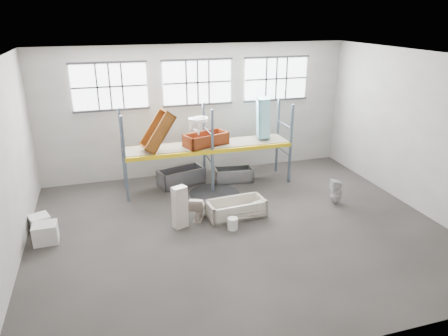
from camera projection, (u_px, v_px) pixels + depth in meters
name	position (u px, v px, depth m)	size (l,w,h in m)	color
floor	(238.00, 230.00, 12.45)	(12.00, 10.00, 0.10)	#4B4541
ceiling	(241.00, 55.00, 10.64)	(12.00, 10.00, 0.10)	silver
wall_back	(198.00, 111.00, 16.06)	(12.00, 0.10, 5.00)	#9D9890
wall_front	(336.00, 238.00, 7.02)	(12.00, 0.10, 5.00)	#ACA79F
wall_left	(0.00, 172.00, 9.90)	(0.10, 10.00, 5.00)	#BAB5AC
wall_right	(419.00, 132.00, 13.18)	(0.10, 10.00, 5.00)	#A8A49C
window_left	(110.00, 87.00, 14.71)	(2.60, 0.04, 1.60)	white
window_mid	(198.00, 82.00, 15.58)	(2.60, 0.04, 1.60)	white
window_right	(276.00, 79.00, 16.44)	(2.60, 0.04, 1.60)	white
rack_upright_la	(125.00, 160.00, 13.68)	(0.08, 0.08, 3.00)	slate
rack_upright_lb	(122.00, 149.00, 14.75)	(0.08, 0.08, 3.00)	slate
rack_upright_ma	(212.00, 152.00, 14.49)	(0.08, 0.08, 3.00)	slate
rack_upright_mb	(204.00, 142.00, 15.57)	(0.08, 0.08, 3.00)	slate
rack_upright_ra	(291.00, 144.00, 15.31)	(0.08, 0.08, 3.00)	slate
rack_upright_rb	(278.00, 136.00, 16.38)	(0.08, 0.08, 3.00)	slate
rack_beam_front	(212.00, 152.00, 14.49)	(6.00, 0.10, 0.14)	yellow
rack_beam_back	(204.00, 142.00, 15.57)	(6.00, 0.10, 0.14)	yellow
shelf_deck	(208.00, 145.00, 15.00)	(5.90, 1.10, 0.03)	gray
wet_patch	(214.00, 193.00, 14.84)	(1.80, 1.80, 0.00)	black
bathtub_beige	(236.00, 208.00, 13.10)	(1.82, 0.86, 0.53)	beige
cistern_spare	(260.00, 208.00, 13.11)	(0.47, 0.22, 0.44)	beige
sink_in_tub	(254.00, 214.00, 12.97)	(0.41, 0.41, 0.14)	beige
toilet_beige	(198.00, 207.00, 12.90)	(0.43, 0.76, 0.78)	beige
cistern_tall	(180.00, 207.00, 12.31)	(0.42, 0.27, 1.30)	beige
toilet_white	(336.00, 191.00, 13.94)	(0.38, 0.39, 0.85)	silver
steel_tub_left	(181.00, 177.00, 15.52)	(1.66, 0.78, 0.61)	#A0A1A7
steel_tub_right	(234.00, 175.00, 15.83)	(1.42, 0.66, 0.52)	#A8ADB1
rust_tub_flat	(206.00, 139.00, 14.81)	(1.56, 0.73, 0.44)	maroon
rust_tub_tilted	(158.00, 131.00, 14.10)	(1.49, 0.70, 0.42)	#995314
sink_on_shelf	(198.00, 134.00, 14.45)	(0.70, 0.54, 0.62)	white
blue_tub_upright	(263.00, 118.00, 15.40)	(1.47, 0.69, 0.41)	#91E2F8
bucket	(233.00, 224.00, 12.34)	(0.31, 0.31, 0.36)	silver
carton_near	(46.00, 233.00, 11.61)	(0.66, 0.56, 0.56)	beige
carton_far	(40.00, 223.00, 12.31)	(0.54, 0.54, 0.45)	silver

